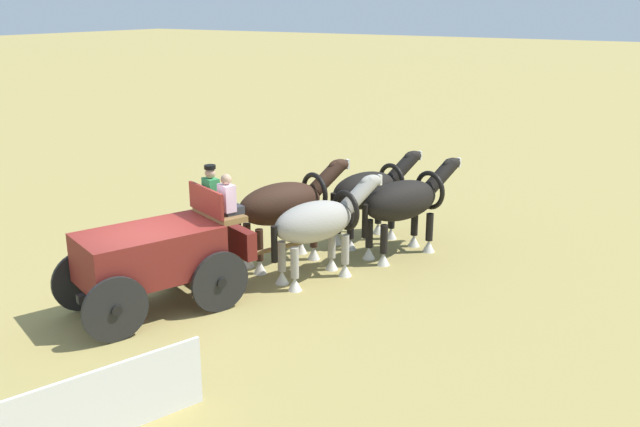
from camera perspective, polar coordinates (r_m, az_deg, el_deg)
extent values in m
plane|color=#9E8C4C|center=(14.56, -13.44, -7.69)|extent=(220.00, 220.00, 0.00)
cube|color=maroon|center=(14.11, -13.77, -3.20)|extent=(3.04, 2.35, 0.98)
cube|color=brown|center=(14.60, -8.20, -0.01)|extent=(1.00, 1.47, 0.12)
cube|color=maroon|center=(14.99, -6.76, -2.18)|extent=(0.64, 1.21, 0.60)
cube|color=maroon|center=(14.37, -9.30, 1.06)|extent=(0.53, 1.29, 0.55)
cube|color=black|center=(14.32, -13.61, -5.42)|extent=(2.83, 1.18, 0.16)
cylinder|color=black|center=(15.45, -11.26, -3.58)|extent=(1.20, 0.51, 1.25)
cylinder|color=black|center=(15.45, -11.26, -3.58)|extent=(0.25, 0.24, 0.20)
cylinder|color=black|center=(14.03, -8.16, -5.56)|extent=(1.20, 0.51, 1.25)
cylinder|color=black|center=(14.03, -8.16, -5.56)|extent=(0.25, 0.24, 0.20)
cylinder|color=black|center=(14.73, -18.80, -5.23)|extent=(1.20, 0.51, 1.25)
cylinder|color=black|center=(14.73, -18.80, -5.23)|extent=(0.25, 0.24, 0.20)
cylinder|color=black|center=(13.23, -16.37, -7.55)|extent=(1.20, 0.51, 1.25)
cylinder|color=black|center=(13.23, -16.37, -7.55)|extent=(0.25, 0.24, 0.20)
cylinder|color=brown|center=(15.44, -4.64, -3.11)|extent=(2.47, 1.00, 0.10)
cube|color=#2D2D33|center=(14.89, -8.45, 0.88)|extent=(0.49, 0.44, 0.16)
cube|color=#338C4C|center=(14.77, -8.90, 1.83)|extent=(0.35, 0.42, 0.55)
sphere|color=tan|center=(14.67, -8.97, 3.28)|extent=(0.22, 0.22, 0.22)
cylinder|color=black|center=(14.64, -8.99, 3.77)|extent=(0.24, 0.24, 0.08)
cube|color=#2D2D33|center=(14.34, -7.16, 0.30)|extent=(0.49, 0.44, 0.16)
cube|color=silver|center=(14.20, -7.62, 1.28)|extent=(0.35, 0.42, 0.55)
sphere|color=tan|center=(14.11, -7.68, 2.78)|extent=(0.22, 0.22, 0.22)
ellipsoid|color=#331E14|center=(16.18, -3.26, 0.82)|extent=(2.38, 1.66, 0.97)
cylinder|color=#331E14|center=(17.03, -1.59, -1.08)|extent=(0.18, 0.18, 0.74)
cone|color=silver|center=(17.20, -1.57, -2.75)|extent=(0.30, 0.30, 0.32)
cylinder|color=#331E14|center=(16.62, -0.52, -1.53)|extent=(0.18, 0.18, 0.74)
cone|color=silver|center=(16.80, -0.51, -3.24)|extent=(0.30, 0.30, 0.32)
cylinder|color=#331E14|center=(16.24, -5.98, -2.08)|extent=(0.18, 0.18, 0.74)
cone|color=silver|center=(16.42, -5.92, -3.82)|extent=(0.30, 0.30, 0.32)
cylinder|color=#331E14|center=(15.81, -4.98, -2.58)|extent=(0.18, 0.18, 0.74)
cone|color=silver|center=(15.99, -4.93, -4.37)|extent=(0.30, 0.30, 0.32)
cylinder|color=#331E14|center=(16.83, 0.54, 2.91)|extent=(1.01, 0.67, 0.81)
ellipsoid|color=#331E14|center=(17.00, 1.52, 3.93)|extent=(0.65, 0.45, 0.32)
cube|color=silver|center=(17.17, 2.26, 4.06)|extent=(0.09, 0.11, 0.24)
torus|color=black|center=(16.70, -0.47, 1.71)|extent=(0.46, 0.97, 0.99)
cylinder|color=black|center=(15.69, -6.70, -0.94)|extent=(0.14, 0.14, 0.80)
ellipsoid|color=#9E998E|center=(15.19, -0.51, -0.68)|extent=(2.16, 1.52, 0.89)
cylinder|color=#9E998E|center=(16.00, 0.96, -2.47)|extent=(0.18, 0.18, 0.68)
cone|color=silver|center=(16.17, 0.95, -4.10)|extent=(0.30, 0.30, 0.29)
cylinder|color=#9E998E|center=(15.64, 2.07, -2.95)|extent=(0.18, 0.18, 0.68)
cone|color=silver|center=(15.82, 2.05, -4.61)|extent=(0.30, 0.30, 0.29)
cylinder|color=#9E998E|center=(15.24, -3.15, -3.51)|extent=(0.18, 0.18, 0.68)
cone|color=silver|center=(15.42, -3.12, -5.21)|extent=(0.30, 0.30, 0.29)
cylinder|color=#9E998E|center=(14.86, -2.09, -4.04)|extent=(0.18, 0.18, 0.68)
cone|color=silver|center=(15.04, -2.07, -5.78)|extent=(0.30, 0.30, 0.29)
cylinder|color=#9E998E|center=(15.83, 3.14, 1.51)|extent=(1.01, 0.67, 0.81)
ellipsoid|color=#9E998E|center=(16.00, 4.17, 2.61)|extent=(0.65, 0.45, 0.32)
cube|color=silver|center=(16.18, 4.92, 2.76)|extent=(0.09, 0.11, 0.24)
torus|color=black|center=(15.69, 2.10, 0.27)|extent=(0.43, 0.91, 0.92)
cylinder|color=black|center=(14.72, -3.76, -2.53)|extent=(0.14, 0.14, 0.80)
ellipsoid|color=black|center=(17.73, 3.73, 1.90)|extent=(2.18, 1.56, 0.93)
cylinder|color=black|center=(18.55, 4.79, 0.20)|extent=(0.18, 0.18, 0.68)
cone|color=silver|center=(18.70, 4.75, -1.22)|extent=(0.30, 0.30, 0.29)
cylinder|color=black|center=(18.19, 5.86, -0.17)|extent=(0.18, 0.18, 0.68)
cone|color=silver|center=(18.34, 5.82, -1.61)|extent=(0.30, 0.30, 0.29)
cylinder|color=black|center=(17.70, 1.45, -0.58)|extent=(0.18, 0.18, 0.68)
cone|color=silver|center=(17.85, 1.44, -2.05)|extent=(0.30, 0.30, 0.29)
cylinder|color=black|center=(17.32, 2.51, -0.99)|extent=(0.18, 0.18, 0.68)
cone|color=silver|center=(17.47, 2.49, -2.49)|extent=(0.30, 0.30, 0.29)
cylinder|color=black|center=(18.46, 6.72, 3.69)|extent=(1.01, 0.67, 0.81)
ellipsoid|color=black|center=(18.65, 7.57, 4.61)|extent=(0.65, 0.45, 0.32)
cube|color=silver|center=(18.84, 8.18, 4.72)|extent=(0.09, 0.11, 0.24)
torus|color=black|center=(18.28, 5.85, 2.63)|extent=(0.45, 0.94, 0.96)
cylinder|color=black|center=(17.17, 1.09, 0.39)|extent=(0.14, 0.14, 0.80)
ellipsoid|color=black|center=(16.80, 6.62, 1.06)|extent=(2.35, 1.64, 0.95)
cylinder|color=black|center=(17.70, 7.73, -0.69)|extent=(0.18, 0.18, 0.69)
cone|color=silver|center=(17.85, 7.67, -2.19)|extent=(0.30, 0.30, 0.30)
cylinder|color=black|center=(17.35, 8.94, -1.10)|extent=(0.18, 0.18, 0.69)
cone|color=silver|center=(17.51, 8.87, -2.64)|extent=(0.30, 0.30, 0.30)
cylinder|color=black|center=(16.71, 4.05, -1.64)|extent=(0.18, 0.18, 0.69)
cone|color=silver|center=(16.88, 4.01, -3.22)|extent=(0.30, 0.30, 0.30)
cylinder|color=black|center=(16.34, 5.25, -2.10)|extent=(0.18, 0.18, 0.69)
cone|color=silver|center=(16.51, 5.20, -3.72)|extent=(0.30, 0.30, 0.30)
cylinder|color=black|center=(17.62, 9.83, 3.02)|extent=(1.01, 0.67, 0.81)
ellipsoid|color=black|center=(17.83, 10.69, 3.99)|extent=(0.65, 0.45, 0.32)
cube|color=silver|center=(18.03, 11.29, 4.10)|extent=(0.09, 0.11, 0.24)
torus|color=black|center=(17.43, 8.95, 1.90)|extent=(0.45, 0.96, 0.97)
cylinder|color=black|center=(16.15, 3.69, -0.62)|extent=(0.14, 0.14, 0.80)
cube|color=silver|center=(10.56, -17.58, -14.73)|extent=(3.06, 1.06, 1.10)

